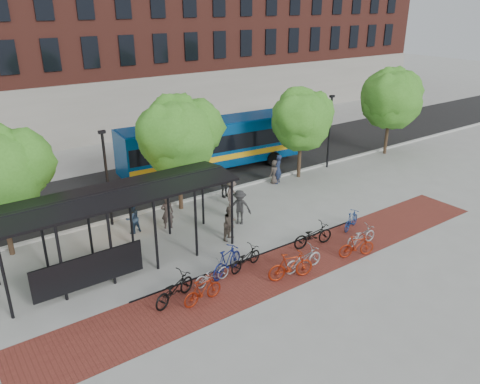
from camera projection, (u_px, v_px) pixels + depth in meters
ground at (258, 215)px, 25.91m from camera, size 160.00×160.00×0.00m
asphalt_street at (187, 175)px, 31.93m from camera, size 160.00×8.00×0.01m
curb at (218, 192)px, 28.90m from camera, size 160.00×0.25×0.12m
brick_strip at (290, 264)px, 21.06m from camera, size 24.00×3.00×0.01m
bike_rack_rail at (255, 265)px, 21.04m from camera, size 12.00×0.05×0.95m
building_brick at (181, 12)px, 47.09m from camera, size 55.00×14.00×20.00m
bus_shelter at (115, 203)px, 20.04m from camera, size 10.60×3.07×3.60m
tree_b at (178, 132)px, 25.18m from camera, size 5.15×4.20×6.47m
tree_c at (302, 117)px, 30.17m from camera, size 4.66×3.80×5.92m
tree_d at (392, 96)px, 34.86m from camera, size 5.39×4.40×6.55m
lamp_post_left at (107, 176)px, 23.82m from camera, size 0.35×0.20×5.12m
lamp_post_right at (330, 130)px, 32.42m from camera, size 0.35×0.20×5.12m
bus at (212, 142)px, 32.16m from camera, size 13.16×3.93×3.50m
bike_0 at (174, 289)px, 18.31m from camera, size 2.26×1.44×1.12m
bike_1 at (203, 291)px, 18.24m from camera, size 1.81×0.64×1.06m
bike_2 at (212, 274)px, 19.49m from camera, size 1.79×0.73×0.92m
bike_3 at (227, 261)px, 20.13m from camera, size 2.14×1.32×1.25m
bike_4 at (246, 258)px, 20.61m from camera, size 1.99×1.08×0.99m
bike_5 at (291, 266)px, 19.77m from camera, size 2.16×1.12×1.25m
bike_6 at (303, 259)px, 20.48m from camera, size 2.01×0.74×1.05m
bike_8 at (313, 235)px, 22.49m from camera, size 2.24×1.05×1.13m
bike_9 at (357, 246)px, 21.56m from camera, size 1.86×1.08×1.08m
bike_10 at (361, 236)px, 22.65m from camera, size 1.83×0.73×0.94m
bike_11 at (351, 220)px, 24.21m from camera, size 1.70×0.98×0.98m
pedestrian_1 at (167, 213)px, 24.13m from camera, size 0.75×0.62×1.77m
pedestrian_2 at (133, 218)px, 23.68m from camera, size 0.90×0.77×1.63m
pedestrian_3 at (232, 193)px, 26.83m from camera, size 1.16×1.01×1.56m
pedestrian_4 at (224, 183)px, 28.02m from camera, size 1.08×0.51×1.79m
pedestrian_6 at (275, 172)px, 30.19m from camera, size 0.84×0.62×1.57m
pedestrian_7 at (278, 169)px, 30.13m from camera, size 0.84×0.77×1.93m
pedestrian_8 at (230, 223)px, 22.98m from camera, size 1.04×0.93×1.77m
pedestrian_9 at (240, 207)px, 24.60m from camera, size 1.37×1.36×1.90m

